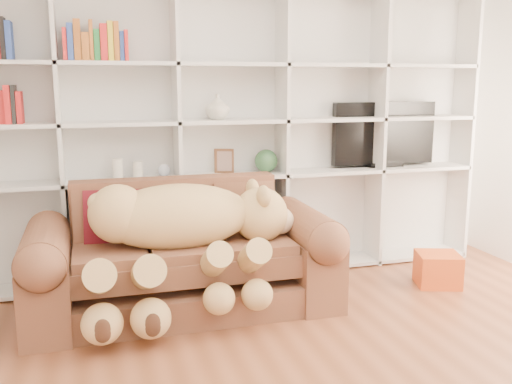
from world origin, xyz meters
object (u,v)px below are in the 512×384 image
object	(u,v)px
sofa	(183,262)
gift_box	(438,269)
teddy_bear	(181,231)
tv	(384,135)

from	to	relation	value
sofa	gift_box	world-z (taller)	sofa
teddy_bear	gift_box	xyz separation A→B (m)	(2.07, 0.07, -0.49)
sofa	tv	xyz separation A→B (m)	(1.94, 0.67, 0.81)
teddy_bear	tv	world-z (taller)	tv
teddy_bear	tv	bearing A→B (deg)	21.77
sofa	teddy_bear	bearing A→B (deg)	-101.09
gift_box	sofa	bearing A→B (deg)	176.73
teddy_bear	tv	xyz separation A→B (m)	(1.97, 0.85, 0.53)
sofa	teddy_bear	size ratio (longest dim) A/B	1.41
sofa	gift_box	bearing A→B (deg)	-3.27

